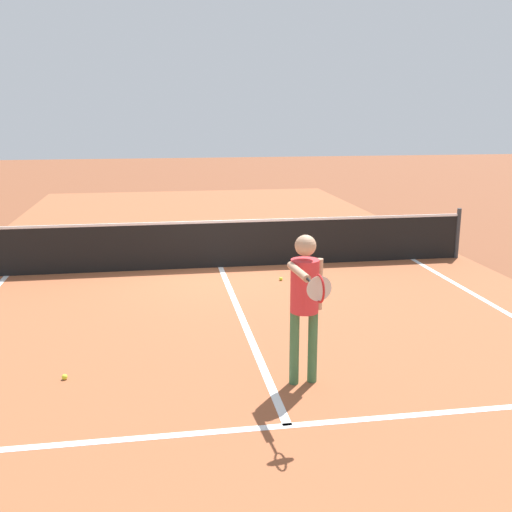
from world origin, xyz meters
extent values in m
plane|color=brown|center=(0.00, 0.00, 0.00)|extent=(60.00, 60.00, 0.00)
cube|color=#9E5433|center=(0.00, 0.00, 0.00)|extent=(10.62, 24.40, 0.00)
cube|color=white|center=(0.00, -6.40, 0.00)|extent=(8.22, 0.10, 0.01)
cube|color=white|center=(0.00, -3.20, 0.00)|extent=(0.10, 6.40, 0.01)
cylinder|color=#33383D|center=(5.09, 0.00, 0.54)|extent=(0.09, 0.09, 1.07)
cube|color=black|center=(0.00, 0.00, 0.46)|extent=(10.19, 0.02, 0.91)
cube|color=white|center=(0.00, 0.00, 0.94)|extent=(10.19, 0.03, 0.05)
cylinder|color=#3F7247|center=(0.50, -5.44, 0.43)|extent=(0.11, 0.11, 0.86)
cylinder|color=#3F7247|center=(0.28, -5.46, 0.43)|extent=(0.11, 0.11, 0.86)
cylinder|color=red|center=(0.39, -5.45, 1.16)|extent=(0.32, 0.32, 0.61)
sphere|color=tan|center=(0.39, -5.45, 1.63)|extent=(0.24, 0.24, 0.24)
cylinder|color=tan|center=(0.56, -5.44, 1.17)|extent=(0.08, 0.08, 0.59)
cylinder|color=tan|center=(0.24, -5.75, 1.42)|extent=(0.13, 0.59, 0.08)
cylinder|color=black|center=(0.27, -6.16, 1.42)|extent=(0.05, 0.22, 0.03)
torus|color=red|center=(0.29, -6.40, 1.42)|extent=(0.04, 0.28, 0.28)
cylinder|color=silver|center=(0.29, -6.40, 1.42)|extent=(0.25, 0.02, 0.25)
sphere|color=#CCE033|center=(1.01, -1.16, 0.03)|extent=(0.07, 0.07, 0.07)
sphere|color=#CCE033|center=(-2.35, -4.93, 0.03)|extent=(0.07, 0.07, 0.07)
camera|label=1|loc=(-1.20, -11.72, 3.05)|focal=42.24mm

